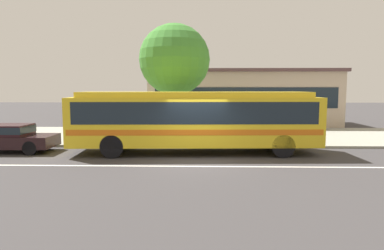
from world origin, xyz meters
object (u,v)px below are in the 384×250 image
at_px(pedestrian_waiting_near_sign, 295,124).
at_px(pedestrian_walking_along_curb, 165,124).
at_px(sedan_behind_bus, 5,137).
at_px(street_tree_near_stop, 175,60).
at_px(pedestrian_standing_by_tree, 123,123).
at_px(bus_stop_sign, 293,114).
at_px(transit_bus, 195,118).

distance_m(pedestrian_waiting_near_sign, pedestrian_walking_along_curb, 6.92).
height_order(sedan_behind_bus, street_tree_near_stop, street_tree_near_stop).
height_order(pedestrian_waiting_near_sign, pedestrian_standing_by_tree, pedestrian_waiting_near_sign).
relative_size(pedestrian_waiting_near_sign, pedestrian_walking_along_curb, 0.99).
distance_m(sedan_behind_bus, street_tree_near_stop, 9.32).
bearing_deg(pedestrian_standing_by_tree, pedestrian_walking_along_curb, -13.92).
bearing_deg(street_tree_near_stop, pedestrian_walking_along_curb, -113.75).
distance_m(pedestrian_waiting_near_sign, pedestrian_standing_by_tree, 9.34).
bearing_deg(pedestrian_waiting_near_sign, pedestrian_walking_along_curb, 178.14).
xyz_separation_m(sedan_behind_bus, street_tree_near_stop, (7.65, 3.71, 3.83)).
relative_size(sedan_behind_bus, pedestrian_walking_along_curb, 2.65).
distance_m(sedan_behind_bus, pedestrian_waiting_near_sign, 14.30).
xyz_separation_m(pedestrian_waiting_near_sign, bus_stop_sign, (-0.35, -0.72, 0.61)).
bearing_deg(street_tree_near_stop, pedestrian_standing_by_tree, -170.53).
bearing_deg(pedestrian_walking_along_curb, pedestrian_waiting_near_sign, -1.86).
distance_m(pedestrian_walking_along_curb, street_tree_near_stop, 3.66).
bearing_deg(pedestrian_standing_by_tree, bus_stop_sign, -9.74).
relative_size(pedestrian_waiting_near_sign, pedestrian_standing_by_tree, 1.01).
bearing_deg(sedan_behind_bus, pedestrian_waiting_near_sign, 9.72).
relative_size(transit_bus, pedestrian_walking_along_curb, 6.76).
bearing_deg(sedan_behind_bus, bus_stop_sign, 7.02).
height_order(sedan_behind_bus, pedestrian_waiting_near_sign, pedestrian_waiting_near_sign).
bearing_deg(pedestrian_standing_by_tree, transit_bus, -38.45).
relative_size(transit_bus, pedestrian_standing_by_tree, 6.86).
bearing_deg(pedestrian_walking_along_curb, street_tree_near_stop, 66.25).
bearing_deg(sedan_behind_bus, pedestrian_walking_along_curb, 20.17).
relative_size(pedestrian_walking_along_curb, pedestrian_standing_by_tree, 1.01).
height_order(sedan_behind_bus, pedestrian_standing_by_tree, pedestrian_standing_by_tree).
height_order(pedestrian_standing_by_tree, bus_stop_sign, bus_stop_sign).
distance_m(transit_bus, pedestrian_waiting_near_sign, 5.79).
distance_m(transit_bus, bus_stop_sign, 5.16).
distance_m(pedestrian_waiting_near_sign, street_tree_near_stop, 7.43).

